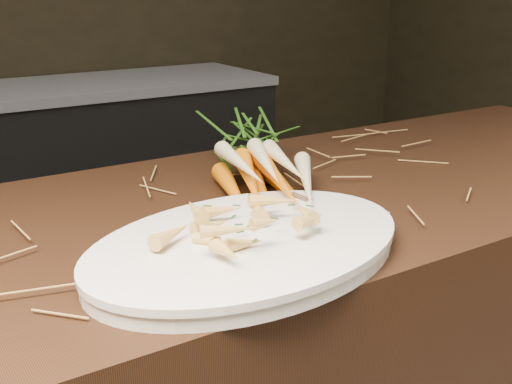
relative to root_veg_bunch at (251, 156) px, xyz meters
The scene contains 6 objects.
back_counter 1.86m from the root_veg_bunch, 84.69° to the left, with size 1.82×0.62×0.84m.
straw_bedding 0.18m from the root_veg_bunch, 141.36° to the right, with size 1.40×0.60×0.02m, color olive, non-canonical shape.
root_veg_bunch is the anchor object (origin of this frame).
serving_platter 0.37m from the root_veg_bunch, 122.96° to the right, with size 0.49×0.33×0.03m, color white, non-canonical shape.
roasted_veg_heap 0.37m from the root_veg_bunch, 122.96° to the right, with size 0.24×0.17×0.05m, color gold, non-canonical shape.
serving_fork 0.30m from the root_veg_bunch, 94.53° to the right, with size 0.02×0.19×0.00m, color silver.
Camera 1 is at (-0.50, -0.60, 1.27)m, focal length 45.00 mm.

